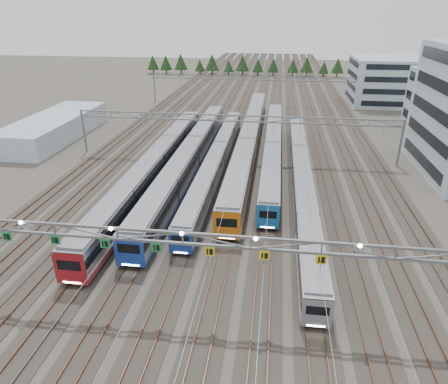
# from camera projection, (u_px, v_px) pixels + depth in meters

# --- Properties ---
(ground) EXTENTS (400.00, 400.00, 0.00)m
(ground) POSITION_uv_depth(u_px,v_px,m) (186.00, 308.00, 35.75)
(ground) COLOR #47423A
(ground) RESTS_ON ground
(track_bed) EXTENTS (54.00, 260.00, 5.42)m
(track_bed) POSITION_uv_depth(u_px,v_px,m) (255.00, 90.00, 125.25)
(track_bed) COLOR #2D2823
(track_bed) RESTS_ON ground
(train_a) EXTENTS (3.13, 55.80, 4.08)m
(train_a) POSITION_uv_depth(u_px,v_px,m) (155.00, 165.00, 62.25)
(train_a) COLOR black
(train_a) RESTS_ON ground
(train_b) EXTENTS (3.13, 58.39, 4.09)m
(train_b) POSITION_uv_depth(u_px,v_px,m) (190.00, 156.00, 66.02)
(train_b) COLOR black
(train_b) RESTS_ON ground
(train_c) EXTENTS (2.62, 52.84, 3.40)m
(train_c) POSITION_uv_depth(u_px,v_px,m) (217.00, 159.00, 65.86)
(train_c) COLOR black
(train_c) RESTS_ON ground
(train_d) EXTENTS (3.16, 68.81, 4.13)m
(train_d) POSITION_uv_depth(u_px,v_px,m) (249.00, 138.00, 75.48)
(train_d) COLOR black
(train_d) RESTS_ON ground
(train_e) EXTENTS (2.78, 54.43, 3.62)m
(train_e) POSITION_uv_depth(u_px,v_px,m) (273.00, 146.00, 71.42)
(train_e) COLOR black
(train_e) RESTS_ON ground
(train_f) EXTENTS (2.57, 58.95, 3.34)m
(train_f) POSITION_uv_depth(u_px,v_px,m) (301.00, 177.00, 58.76)
(train_f) COLOR black
(train_f) RESTS_ON ground
(gantry_near) EXTENTS (56.36, 0.61, 8.08)m
(gantry_near) POSITION_uv_depth(u_px,v_px,m) (182.00, 241.00, 32.69)
(gantry_near) COLOR slate
(gantry_near) RESTS_ON ground
(gantry_mid) EXTENTS (56.36, 0.36, 8.00)m
(gantry_mid) POSITION_uv_depth(u_px,v_px,m) (235.00, 124.00, 69.14)
(gantry_mid) COLOR slate
(gantry_mid) RESTS_ON ground
(gantry_far) EXTENTS (56.36, 0.36, 8.00)m
(gantry_far) POSITION_uv_depth(u_px,v_px,m) (252.00, 81.00, 109.69)
(gantry_far) COLOR slate
(gantry_far) RESTS_ON ground
(depot_bldg_north) EXTENTS (22.00, 18.00, 12.43)m
(depot_bldg_north) POSITION_uv_depth(u_px,v_px,m) (392.00, 81.00, 111.25)
(depot_bldg_north) COLOR #A8BEC9
(depot_bldg_north) RESTS_ON ground
(west_shed) EXTENTS (10.00, 30.00, 4.45)m
(west_shed) POSITION_uv_depth(u_px,v_px,m) (55.00, 127.00, 82.41)
(west_shed) COLOR #A8BEC9
(west_shed) RESTS_ON ground
(treeline) EXTENTS (106.40, 5.60, 7.02)m
(treeline) POSITION_uv_depth(u_px,v_px,m) (275.00, 65.00, 158.82)
(treeline) COLOR #332114
(treeline) RESTS_ON ground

